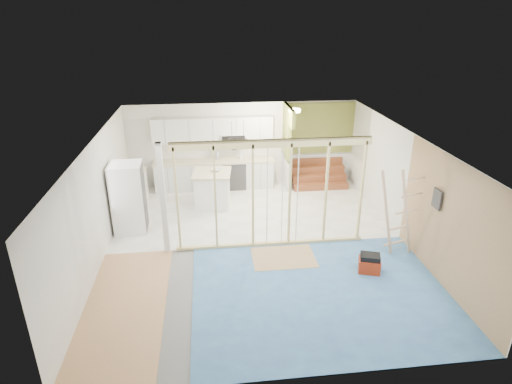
{
  "coord_description": "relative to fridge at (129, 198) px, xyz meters",
  "views": [
    {
      "loc": [
        -1.08,
        -8.72,
        5.1
      ],
      "look_at": [
        0.02,
        0.6,
        1.13
      ],
      "focal_mm": 30.0,
      "sensor_mm": 36.0,
      "label": 1
    }
  ],
  "objects": [
    {
      "name": "base_cabinets",
      "position": [
        1.44,
        2.2,
        -0.42
      ],
      "size": [
        4.45,
        2.24,
        0.93
      ],
      "color": "silver",
      "rests_on": "room"
    },
    {
      "name": "island",
      "position": [
        2.06,
        1.27,
        -0.38
      ],
      "size": [
        1.14,
        1.14,
        1.01
      ],
      "rotation": [
        0.0,
        0.0,
        -0.11
      ],
      "color": "white",
      "rests_on": "room"
    },
    {
      "name": "sheathing_panel",
      "position": [
        6.53,
        -3.16,
        0.41
      ],
      "size": [
        0.02,
        4.0,
        2.6
      ],
      "primitive_type": "cube",
      "color": "tan",
      "rests_on": "room"
    },
    {
      "name": "fridge",
      "position": [
        0.0,
        0.0,
        0.0
      ],
      "size": [
        0.79,
        0.76,
        1.77
      ],
      "rotation": [
        0.0,
        0.0,
        0.03
      ],
      "color": "white",
      "rests_on": "room"
    },
    {
      "name": "soap_bottle_a",
      "position": [
        2.26,
        2.61,
        0.19
      ],
      "size": [
        0.12,
        0.12,
        0.29
      ],
      "primitive_type": "imported",
      "rotation": [
        0.0,
        0.0,
        -0.1
      ],
      "color": "#A9ACBC",
      "rests_on": "base_cabinets"
    },
    {
      "name": "pot_rack",
      "position": [
        2.75,
        0.73,
        1.11
      ],
      "size": [
        0.52,
        0.52,
        0.72
      ],
      "color": "black",
      "rests_on": "room"
    },
    {
      "name": "ladder",
      "position": [
        6.08,
        -1.86,
        0.15
      ],
      "size": [
        1.09,
        0.06,
        2.02
      ],
      "rotation": [
        0.0,
        0.0,
        -0.02
      ],
      "color": "tan",
      "rests_on": "room"
    },
    {
      "name": "stud_frame",
      "position": [
        2.84,
        -1.16,
        0.69
      ],
      "size": [
        4.66,
        0.14,
        2.6
      ],
      "color": "#CCC07D",
      "rests_on": "room"
    },
    {
      "name": "electrical_panel",
      "position": [
        6.48,
        -2.56,
        0.76
      ],
      "size": [
        0.04,
        0.3,
        0.4
      ],
      "primitive_type": "cube",
      "color": "#36373B",
      "rests_on": "room"
    },
    {
      "name": "room",
      "position": [
        3.05,
        -1.16,
        0.41
      ],
      "size": [
        7.01,
        8.01,
        2.61
      ],
      "color": "slate",
      "rests_on": "ground"
    },
    {
      "name": "green_partition",
      "position": [
        5.1,
        2.5,
        0.06
      ],
      "size": [
        2.25,
        1.51,
        2.6
      ],
      "color": "olive",
      "rests_on": "room"
    },
    {
      "name": "ceiling_light",
      "position": [
        4.45,
        1.84,
        1.65
      ],
      "size": [
        0.32,
        0.32,
        0.08
      ],
      "primitive_type": "cylinder",
      "color": "#FFEABF",
      "rests_on": "room"
    },
    {
      "name": "toolbox",
      "position": [
        5.25,
        -2.52,
        -0.68
      ],
      "size": [
        0.53,
        0.45,
        0.42
      ],
      "rotation": [
        0.0,
        0.0,
        -0.31
      ],
      "color": "#A92C0F",
      "rests_on": "room"
    },
    {
      "name": "bowl",
      "position": [
        2.19,
        1.35,
        0.16
      ],
      "size": [
        0.32,
        0.32,
        0.06
      ],
      "primitive_type": "imported",
      "rotation": [
        0.0,
        0.0,
        -0.27
      ],
      "color": "silver",
      "rests_on": "island"
    },
    {
      "name": "upper_cabinets",
      "position": [
        2.21,
        2.66,
        0.93
      ],
      "size": [
        3.6,
        0.41,
        0.85
      ],
      "color": "silver",
      "rests_on": "room"
    },
    {
      "name": "soap_bottle_b",
      "position": [
        2.98,
        2.56,
        0.14
      ],
      "size": [
        0.09,
        0.09,
        0.18
      ],
      "primitive_type": "imported",
      "rotation": [
        0.0,
        0.0,
        -0.04
      ],
      "color": "silver",
      "rests_on": "base_cabinets"
    },
    {
      "name": "floor_overlays",
      "position": [
        3.12,
        -1.1,
        -0.88
      ],
      "size": [
        7.0,
        8.0,
        0.03
      ],
      "color": "white",
      "rests_on": "room"
    }
  ]
}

